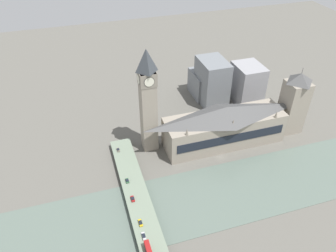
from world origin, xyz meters
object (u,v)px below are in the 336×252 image
victoria_tower (294,103)px  car_northbound_mid (118,150)px  clock_tower (148,99)px  car_northbound_lead (140,223)px  parliament_hall (224,126)px  double_decker_bus_lead (149,252)px  car_southbound_lead (127,181)px  road_bridge (141,210)px  car_southbound_mid (133,199)px  car_northbound_tail (144,236)px

victoria_tower → car_northbound_mid: victoria_tower is taller
clock_tower → car_northbound_lead: size_ratio=15.90×
parliament_hall → double_decker_bus_lead: parliament_hall is taller
car_southbound_lead → car_northbound_lead: bearing=-179.1°
road_bridge → car_southbound_mid: (7.82, 3.06, 1.67)m
road_bridge → car_northbound_tail: bearing=171.0°
car_northbound_lead → road_bridge: bearing=-14.9°
victoria_tower → double_decker_bus_lead: victoria_tower is taller
car_northbound_mid → car_northbound_tail: car_northbound_tail is taller
victoria_tower → road_bridge: (-45.52, 126.86, -20.15)m
car_northbound_lead → car_northbound_mid: car_northbound_lead is taller
clock_tower → car_southbound_mid: size_ratio=17.08×
car_northbound_lead → car_southbound_lead: bearing=0.9°
clock_tower → car_northbound_lead: bearing=161.1°
road_bridge → car_southbound_lead: bearing=7.7°
car_southbound_mid → car_northbound_lead: bearing=-178.6°
car_northbound_mid → car_northbound_tail: (-71.98, -0.22, 0.03)m
car_northbound_mid → car_southbound_mid: car_southbound_mid is taller
car_northbound_lead → car_northbound_tail: 8.52m
car_southbound_lead → road_bridge: bearing=-172.3°
victoria_tower → double_decker_bus_lead: size_ratio=4.63×
parliament_hall → car_southbound_lead: size_ratio=21.86×
road_bridge → car_northbound_lead: 10.36m
road_bridge → car_northbound_lead: (-9.88, 2.63, 1.64)m
parliament_hall → car_northbound_tail: (-63.86, 75.08, -9.80)m
parliament_hall → road_bridge: 86.05m
victoria_tower → car_northbound_tail: size_ratio=10.83×
clock_tower → car_southbound_mid: (-48.88, 23.19, -34.78)m
clock_tower → double_decker_bus_lead: bearing=165.0°
double_decker_bus_lead → car_northbound_mid: size_ratio=2.90×
parliament_hall → victoria_tower: bearing=-89.9°
victoria_tower → car_northbound_mid: (8.06, 130.01, -18.52)m
road_bridge → car_southbound_mid: size_ratio=29.39×
clock_tower → double_decker_bus_lead: size_ratio=6.70×
road_bridge → car_northbound_lead: car_northbound_lead is taller
car_northbound_lead → car_northbound_mid: (63.46, 0.52, -0.02)m
parliament_hall → car_southbound_mid: bearing=116.6°
double_decker_bus_lead → road_bridge: bearing=-5.7°
victoria_tower → road_bridge: victoria_tower is taller
double_decker_bus_lead → car_southbound_mid: double_decker_bus_lead is taller
road_bridge → car_northbound_mid: bearing=3.4°
victoria_tower → double_decker_bus_lead: bearing=119.9°
parliament_hall → road_bridge: (-45.47, 72.15, -11.46)m
road_bridge → car_northbound_mid: (53.58, 3.15, 1.62)m
road_bridge → parliament_hall: bearing=-57.8°
car_northbound_mid → car_southbound_lead: 30.53m
clock_tower → car_northbound_tail: size_ratio=15.67×
car_northbound_mid → car_southbound_mid: (-45.76, -0.09, 0.05)m
car_northbound_lead → car_southbound_mid: (17.71, 0.42, 0.03)m
road_bridge → car_northbound_mid: size_ratio=33.41×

